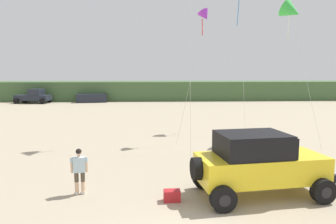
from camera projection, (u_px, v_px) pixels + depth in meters
name	position (u px, v px, depth m)	size (l,w,h in m)	color
dune_ridge	(160.00, 90.00, 49.67)	(90.00, 6.72, 2.82)	#426038
jeep	(259.00, 163.00, 11.11)	(4.98, 2.94, 2.26)	yellow
person_watching	(79.00, 169.00, 11.28)	(0.62, 0.34, 1.67)	#DBB28E
cooler_box	(172.00, 196.00, 10.75)	(0.56, 0.36, 0.38)	#B21E23
distant_pickup	(34.00, 96.00, 43.84)	(4.81, 2.94, 1.98)	#1E232D
distant_sedan	(92.00, 98.00, 45.16)	(4.20, 1.70, 1.20)	#1E232D
kite_red_delta	(291.00, 11.00, 19.62)	(1.88, 4.15, 8.85)	green
kite_black_sled	(205.00, 16.00, 19.49)	(2.31, 2.04, 8.22)	purple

